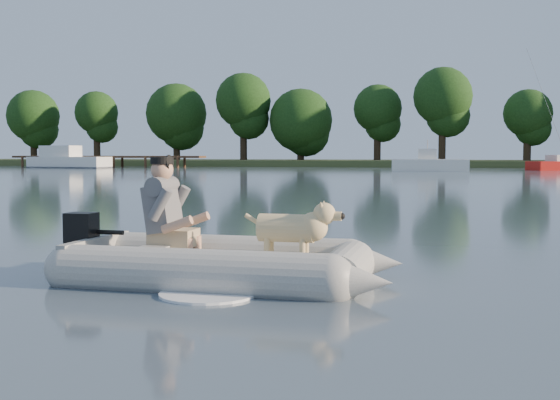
% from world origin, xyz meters
% --- Properties ---
extents(water, '(160.00, 160.00, 0.00)m').
position_xyz_m(water, '(0.00, 0.00, 0.00)').
color(water, slate).
rests_on(water, ground).
extents(shore_bank, '(160.00, 12.00, 0.70)m').
position_xyz_m(shore_bank, '(0.00, 62.00, 0.25)').
color(shore_bank, '#47512D').
rests_on(shore_bank, water).
extents(dock, '(18.00, 2.00, 1.04)m').
position_xyz_m(dock, '(-26.00, 52.00, 0.52)').
color(dock, '#4C331E').
rests_on(dock, water).
extents(treeline, '(75.85, 7.35, 9.27)m').
position_xyz_m(treeline, '(1.46, 61.10, 5.39)').
color(treeline, '#332316').
rests_on(treeline, shore_bank).
extents(dinghy, '(4.59, 3.01, 1.38)m').
position_xyz_m(dinghy, '(0.18, -0.07, 0.59)').
color(dinghy, gray).
rests_on(dinghy, water).
extents(man, '(0.75, 0.65, 1.08)m').
position_xyz_m(man, '(-0.52, 0.01, 0.78)').
color(man, '#5D5D62').
rests_on(man, dinghy).
extents(dog, '(0.95, 0.37, 0.62)m').
position_xyz_m(dog, '(0.83, -0.05, 0.52)').
color(dog, '#D0B778').
rests_on(dog, dinghy).
extents(outboard_motor, '(0.43, 0.31, 0.79)m').
position_xyz_m(outboard_motor, '(-1.48, 0.00, 0.31)').
color(outboard_motor, black).
rests_on(outboard_motor, dinghy).
extents(cabin_cruiser, '(7.67, 3.50, 2.29)m').
position_xyz_m(cabin_cruiser, '(-28.12, 48.91, 0.97)').
color(cabin_cruiser, white).
rests_on(cabin_cruiser, water).
extents(motorboat, '(5.59, 2.19, 2.36)m').
position_xyz_m(motorboat, '(2.55, 44.41, 1.07)').
color(motorboat, white).
rests_on(motorboat, water).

